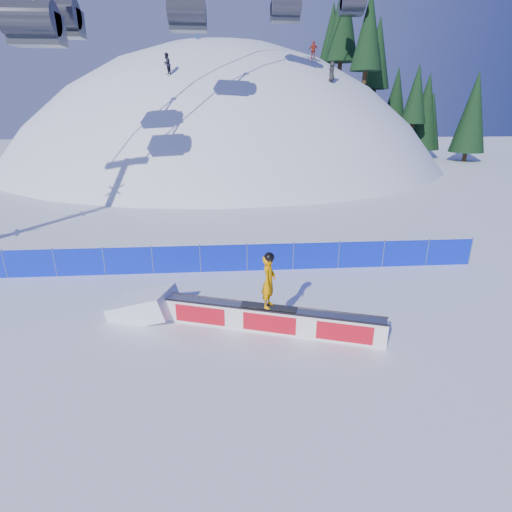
{
  "coord_description": "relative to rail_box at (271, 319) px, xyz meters",
  "views": [
    {
      "loc": [
        0.16,
        -11.46,
        6.71
      ],
      "look_at": [
        1.18,
        1.94,
        1.64
      ],
      "focal_mm": 28.0,
      "sensor_mm": 36.0,
      "label": 1
    }
  ],
  "objects": [
    {
      "name": "ground",
      "position": [
        -1.46,
        0.5,
        -0.42
      ],
      "size": [
        160.0,
        160.0,
        0.0
      ],
      "primitive_type": "plane",
      "color": "white",
      "rests_on": "ground"
    },
    {
      "name": "snow_hill",
      "position": [
        -1.46,
        42.5,
        -18.42
      ],
      "size": [
        64.0,
        64.0,
        64.0
      ],
      "color": "white",
      "rests_on": "ground"
    },
    {
      "name": "treeline",
      "position": [
        19.49,
        39.76,
        10.54
      ],
      "size": [
        19.31,
        10.22,
        21.74
      ],
      "color": "#312113",
      "rests_on": "ground"
    },
    {
      "name": "safety_fence",
      "position": [
        -1.46,
        5.0,
        0.19
      ],
      "size": [
        22.05,
        0.05,
        1.3
      ],
      "color": "#0A1FC8",
      "rests_on": "ground"
    },
    {
      "name": "rail_box",
      "position": [
        0.0,
        0.0,
        0.0
      ],
      "size": [
        6.83,
        2.65,
        0.84
      ],
      "rotation": [
        0.0,
        0.0,
        -0.32
      ],
      "color": "white",
      "rests_on": "ground"
    },
    {
      "name": "snow_ramp",
      "position": [
        -4.17,
        1.37,
        -0.42
      ],
      "size": [
        2.57,
        2.03,
        1.4
      ],
      "primitive_type": null,
      "rotation": [
        0.0,
        -0.31,
        -0.32
      ],
      "color": "white",
      "rests_on": "ground"
    },
    {
      "name": "snowboarder",
      "position": [
        -0.07,
        0.02,
        1.32
      ],
      "size": [
        1.75,
        0.84,
        1.82
      ],
      "rotation": [
        0.0,
        0.0,
        1.17
      ],
      "color": "black",
      "rests_on": "rail_box"
    },
    {
      "name": "distant_skiers",
      "position": [
        0.61,
        31.09,
        11.2
      ],
      "size": [
        15.42,
        10.59,
        6.04
      ],
      "color": "black",
      "rests_on": "ground"
    }
  ]
}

